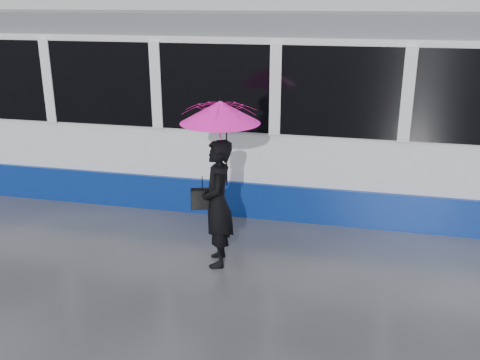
# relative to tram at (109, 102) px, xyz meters

# --- Properties ---
(ground) EXTENTS (90.00, 90.00, 0.00)m
(ground) POSITION_rel_tram_xyz_m (2.75, -2.50, -1.64)
(ground) COLOR #2E2E33
(ground) RESTS_ON ground
(rails) EXTENTS (34.00, 1.51, 0.02)m
(rails) POSITION_rel_tram_xyz_m (2.75, -0.00, -1.63)
(rails) COLOR #3F3D38
(rails) RESTS_ON ground
(tram) EXTENTS (26.00, 2.56, 3.35)m
(tram) POSITION_rel_tram_xyz_m (0.00, 0.00, 0.00)
(tram) COLOR white
(tram) RESTS_ON ground
(woman) EXTENTS (0.59, 0.75, 1.80)m
(woman) POSITION_rel_tram_xyz_m (3.02, -2.97, -0.74)
(woman) COLOR black
(woman) RESTS_ON ground
(umbrella) EXTENTS (1.29, 1.29, 1.22)m
(umbrella) POSITION_rel_tram_xyz_m (3.07, -2.97, 0.34)
(umbrella) COLOR #FA158B
(umbrella) RESTS_ON ground
(handbag) EXTENTS (0.35, 0.22, 0.46)m
(handbag) POSITION_rel_tram_xyz_m (2.80, -2.95, -0.69)
(handbag) COLOR black
(handbag) RESTS_ON ground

